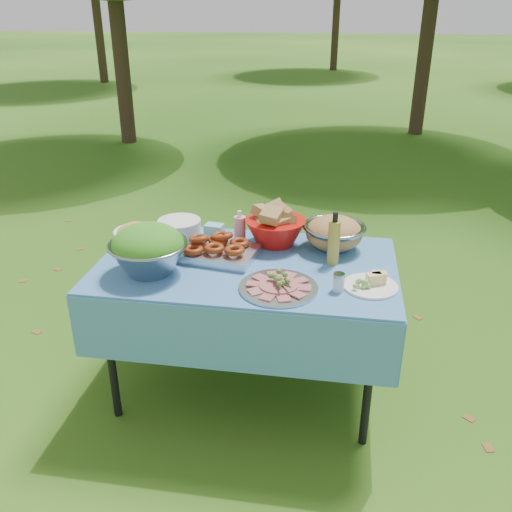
{
  "coord_description": "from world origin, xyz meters",
  "views": [
    {
      "loc": [
        0.43,
        -2.37,
        1.92
      ],
      "look_at": [
        0.05,
        0.0,
        0.8
      ],
      "focal_mm": 38.0,
      "sensor_mm": 36.0,
      "label": 1
    }
  ],
  "objects_px": {
    "pasta_bowl_steel": "(334,232)",
    "salad_bowl": "(148,249)",
    "picnic_table": "(247,329)",
    "bread_bowl": "(275,225)",
    "oil_bottle": "(334,238)",
    "charcuterie_platter": "(279,281)",
    "plate_stack": "(179,227)"
  },
  "relations": [
    {
      "from": "pasta_bowl_steel",
      "to": "salad_bowl",
      "type": "bearing_deg",
      "value": -153.27
    },
    {
      "from": "salad_bowl",
      "to": "picnic_table",
      "type": "bearing_deg",
      "value": 21.39
    },
    {
      "from": "picnic_table",
      "to": "salad_bowl",
      "type": "height_order",
      "value": "salad_bowl"
    },
    {
      "from": "salad_bowl",
      "to": "bread_bowl",
      "type": "bearing_deg",
      "value": 38.28
    },
    {
      "from": "pasta_bowl_steel",
      "to": "oil_bottle",
      "type": "relative_size",
      "value": 1.22
    },
    {
      "from": "charcuterie_platter",
      "to": "oil_bottle",
      "type": "xyz_separation_m",
      "value": [
        0.23,
        0.31,
        0.09
      ]
    },
    {
      "from": "salad_bowl",
      "to": "plate_stack",
      "type": "relative_size",
      "value": 1.56
    },
    {
      "from": "plate_stack",
      "to": "pasta_bowl_steel",
      "type": "height_order",
      "value": "pasta_bowl_steel"
    },
    {
      "from": "pasta_bowl_steel",
      "to": "picnic_table",
      "type": "bearing_deg",
      "value": -148.18
    },
    {
      "from": "pasta_bowl_steel",
      "to": "oil_bottle",
      "type": "xyz_separation_m",
      "value": [
        0.0,
        -0.19,
        0.05
      ]
    },
    {
      "from": "pasta_bowl_steel",
      "to": "plate_stack",
      "type": "bearing_deg",
      "value": 177.11
    },
    {
      "from": "bread_bowl",
      "to": "oil_bottle",
      "type": "distance_m",
      "value": 0.36
    },
    {
      "from": "salad_bowl",
      "to": "pasta_bowl_steel",
      "type": "bearing_deg",
      "value": 26.73
    },
    {
      "from": "picnic_table",
      "to": "plate_stack",
      "type": "xyz_separation_m",
      "value": [
        -0.43,
        0.3,
        0.42
      ]
    },
    {
      "from": "picnic_table",
      "to": "pasta_bowl_steel",
      "type": "distance_m",
      "value": 0.68
    },
    {
      "from": "oil_bottle",
      "to": "charcuterie_platter",
      "type": "bearing_deg",
      "value": -126.84
    },
    {
      "from": "charcuterie_platter",
      "to": "oil_bottle",
      "type": "distance_m",
      "value": 0.4
    },
    {
      "from": "plate_stack",
      "to": "salad_bowl",
      "type": "bearing_deg",
      "value": -90.88
    },
    {
      "from": "salad_bowl",
      "to": "pasta_bowl_steel",
      "type": "distance_m",
      "value": 0.96
    },
    {
      "from": "picnic_table",
      "to": "oil_bottle",
      "type": "height_order",
      "value": "oil_bottle"
    },
    {
      "from": "pasta_bowl_steel",
      "to": "oil_bottle",
      "type": "distance_m",
      "value": 0.19
    },
    {
      "from": "pasta_bowl_steel",
      "to": "bread_bowl",
      "type": "bearing_deg",
      "value": 179.78
    },
    {
      "from": "pasta_bowl_steel",
      "to": "charcuterie_platter",
      "type": "height_order",
      "value": "pasta_bowl_steel"
    },
    {
      "from": "picnic_table",
      "to": "charcuterie_platter",
      "type": "xyz_separation_m",
      "value": [
        0.19,
        -0.24,
        0.42
      ]
    },
    {
      "from": "salad_bowl",
      "to": "charcuterie_platter",
      "type": "bearing_deg",
      "value": -6.24
    },
    {
      "from": "bread_bowl",
      "to": "plate_stack",
      "type": "bearing_deg",
      "value": 175.59
    },
    {
      "from": "picnic_table",
      "to": "salad_bowl",
      "type": "xyz_separation_m",
      "value": [
        -0.44,
        -0.17,
        0.5
      ]
    },
    {
      "from": "picnic_table",
      "to": "oil_bottle",
      "type": "relative_size",
      "value": 5.51
    },
    {
      "from": "bread_bowl",
      "to": "charcuterie_platter",
      "type": "height_order",
      "value": "bread_bowl"
    },
    {
      "from": "picnic_table",
      "to": "bread_bowl",
      "type": "distance_m",
      "value": 0.56
    },
    {
      "from": "plate_stack",
      "to": "oil_bottle",
      "type": "xyz_separation_m",
      "value": [
        0.85,
        -0.23,
        0.09
      ]
    },
    {
      "from": "picnic_table",
      "to": "oil_bottle",
      "type": "xyz_separation_m",
      "value": [
        0.42,
        0.07,
        0.51
      ]
    }
  ]
}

